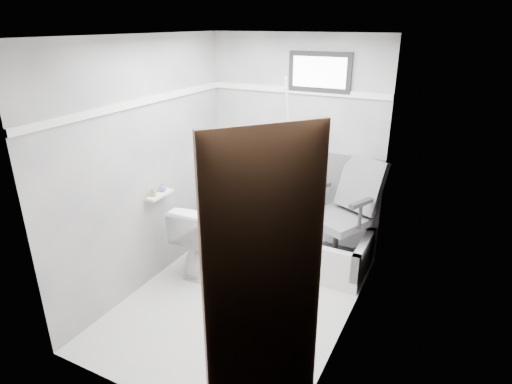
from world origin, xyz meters
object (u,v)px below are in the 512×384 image
Objects in this scene: toilet at (205,236)px; door at (282,325)px; soap_bottle_a at (153,191)px; bathtub at (298,245)px; soap_bottle_b at (162,187)px; office_chair at (338,212)px.

toilet is 0.39× the size of door.
door is 20.83× the size of soap_bottle_a.
soap_bottle_b is (-1.17, -0.79, 0.75)m from bathtub.
soap_bottle_a is (-0.32, -0.37, 0.58)m from toilet.
soap_bottle_a reaches higher than bathtub.
door is at bearing -56.32° from office_chair.
office_chair is 1.87m from soap_bottle_a.
toilet is at bearing -129.72° from office_chair.
toilet is 2.38m from door.
toilet reaches higher than bathtub.
soap_bottle_a reaches higher than toilet.
door is 22.91× the size of soap_bottle_b.
soap_bottle_a is at bearing -141.43° from bathtub.
soap_bottle_a is at bearing 45.65° from toilet.
bathtub is 1.60m from soap_bottle_b.
office_chair is at bearing 98.74° from door.
door reaches higher than office_chair.
bathtub is 17.19× the size of soap_bottle_b.
soap_bottle_a is (-1.92, 1.28, -0.03)m from door.
bathtub is 1.92× the size of toilet.
bathtub is 1.03m from toilet.
soap_bottle_b is at bearing 32.21° from toilet.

